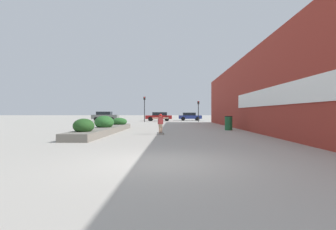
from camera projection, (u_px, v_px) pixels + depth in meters
name	position (u px, v px, depth m)	size (l,w,h in m)	color
ground_plane	(163.00, 163.00, 6.95)	(300.00, 300.00, 0.00)	#ADA89E
building_wall_right	(249.00, 93.00, 19.65)	(0.67, 35.24, 5.69)	maroon
planter_box	(105.00, 128.00, 17.31)	(1.44, 11.60, 1.15)	slate
skateboard	(161.00, 133.00, 16.25)	(0.50, 0.72, 0.09)	black
skateboarder	(161.00, 121.00, 16.24)	(0.99, 0.60, 1.17)	tan
trash_bin	(229.00, 123.00, 20.08)	(0.59, 0.59, 1.09)	#1E5B33
car_leftmost	(190.00, 116.00, 45.72)	(3.97, 2.04, 1.39)	navy
car_center_left	(159.00, 116.00, 43.33)	(4.32, 2.04, 1.46)	maroon
car_center_right	(105.00, 116.00, 43.02)	(4.19, 1.96, 1.55)	slate
traffic_light_left	(144.00, 105.00, 38.75)	(0.28, 0.30, 3.73)	black
traffic_light_right	(198.00, 108.00, 38.99)	(0.28, 0.30, 3.09)	black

